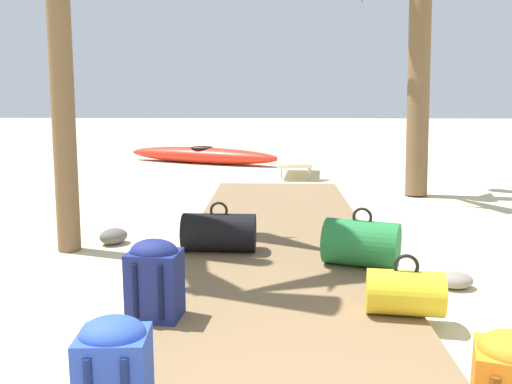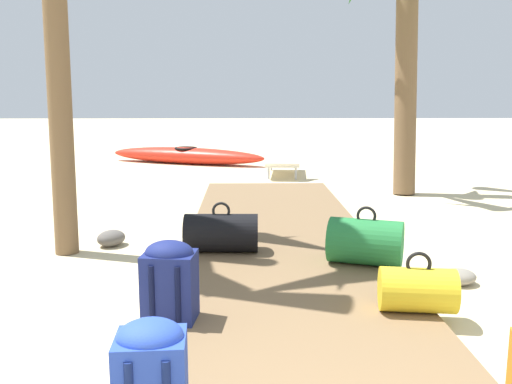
# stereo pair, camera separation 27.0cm
# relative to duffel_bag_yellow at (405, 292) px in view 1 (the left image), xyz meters

# --- Properties ---
(ground_plane) EXTENTS (60.00, 60.00, 0.00)m
(ground_plane) POSITION_rel_duffel_bag_yellow_xyz_m (-0.78, 0.69, -0.23)
(ground_plane) COLOR beige
(boardwalk) EXTENTS (1.82, 7.67, 0.08)m
(boardwalk) POSITION_rel_duffel_bag_yellow_xyz_m (-0.78, 1.45, -0.19)
(boardwalk) COLOR brown
(boardwalk) RESTS_ON ground
(duffel_bag_yellow) EXTENTS (0.52, 0.35, 0.40)m
(duffel_bag_yellow) POSITION_rel_duffel_bag_yellow_xyz_m (0.00, 0.00, 0.00)
(duffel_bag_yellow) COLOR gold
(duffel_bag_yellow) RESTS_ON boardwalk
(duffel_bag_black) EXTENTS (0.66, 0.36, 0.45)m
(duffel_bag_black) POSITION_rel_duffel_bag_yellow_xyz_m (-1.34, 1.42, 0.03)
(duffel_bag_black) COLOR black
(duffel_bag_black) RESTS_ON boardwalk
(backpack_navy) EXTENTS (0.35, 0.30, 0.51)m
(backpack_navy) POSITION_rel_duffel_bag_yellow_xyz_m (-1.59, -0.11, 0.12)
(backpack_navy) COLOR navy
(backpack_navy) RESTS_ON boardwalk
(duffel_bag_green) EXTENTS (0.69, 0.56, 0.49)m
(duffel_bag_green) POSITION_rel_duffel_bag_yellow_xyz_m (-0.12, 1.02, 0.04)
(duffel_bag_green) COLOR #237538
(duffel_bag_green) RESTS_ON boardwalk
(backpack_blue) EXTENTS (0.30, 0.29, 0.50)m
(backpack_blue) POSITION_rel_duffel_bag_yellow_xyz_m (-1.51, -1.29, 0.11)
(backpack_blue) COLOR #2847B7
(backpack_blue) RESTS_ON boardwalk
(lounge_chair) EXTENTS (0.73, 1.57, 0.81)m
(lounge_chair) POSITION_rel_duffel_bag_yellow_xyz_m (-0.43, 6.63, 0.10)
(lounge_chair) COLOR white
(lounge_chair) RESTS_ON ground
(kayak) EXTENTS (3.56, 1.87, 0.36)m
(kayak) POSITION_rel_duffel_bag_yellow_xyz_m (-2.40, 8.46, -0.05)
(kayak) COLOR red
(kayak) RESTS_ON ground
(rock_right_mid) EXTENTS (0.32, 0.29, 0.12)m
(rock_right_mid) POSITION_rel_duffel_bag_yellow_xyz_m (0.56, 0.74, -0.17)
(rock_right_mid) COLOR gray
(rock_right_mid) RESTS_ON ground
(rock_left_far) EXTENTS (0.36, 0.38, 0.16)m
(rock_left_far) POSITION_rel_duffel_bag_yellow_xyz_m (-2.45, 1.91, -0.15)
(rock_left_far) COLOR #5B5651
(rock_left_far) RESTS_ON ground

